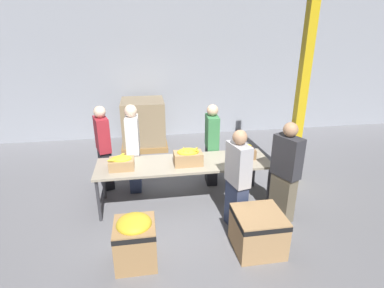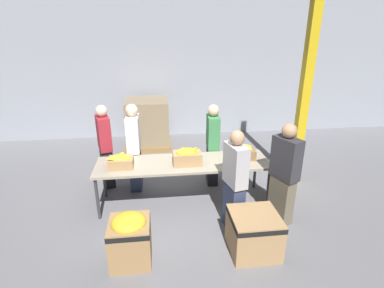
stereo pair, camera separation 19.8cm
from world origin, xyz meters
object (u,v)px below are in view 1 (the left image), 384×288
at_px(banana_box_0, 121,162).
at_px(volunteer_2, 212,145).
at_px(banana_box_1, 188,156).
at_px(volunteer_1, 285,173).
at_px(support_pillar, 304,78).
at_px(sorting_table, 184,165).
at_px(volunteer_0, 104,148).
at_px(donation_bin_0, 135,239).
at_px(pallet_stack_0, 144,124).
at_px(volunteer_4, 134,149).
at_px(donation_bin_1, 258,230).
at_px(banana_box_2, 243,151).
at_px(volunteer_3, 237,181).

height_order(banana_box_0, volunteer_2, volunteer_2).
bearing_deg(banana_box_1, volunteer_2, 52.11).
relative_size(volunteer_1, support_pillar, 0.40).
bearing_deg(volunteer_2, sorting_table, -40.67).
relative_size(volunteer_0, donation_bin_0, 2.33).
bearing_deg(pallet_stack_0, volunteer_4, -94.92).
distance_m(banana_box_1, volunteer_2, 0.91).
relative_size(volunteer_2, donation_bin_1, 2.45).
relative_size(donation_bin_1, pallet_stack_0, 0.53).
height_order(banana_box_1, volunteer_4, volunteer_4).
bearing_deg(banana_box_2, donation_bin_1, -98.50).
height_order(sorting_table, donation_bin_0, sorting_table).
height_order(volunteer_0, support_pillar, support_pillar).
xyz_separation_m(donation_bin_0, support_pillar, (3.06, 1.88, 1.64)).
xyz_separation_m(volunteer_0, donation_bin_0, (0.57, -2.11, -0.42)).
height_order(banana_box_0, donation_bin_0, banana_box_0).
distance_m(volunteer_1, pallet_stack_0, 4.11).
xyz_separation_m(banana_box_1, volunteer_1, (1.38, -0.65, -0.10)).
bearing_deg(support_pillar, volunteer_4, 179.11).
distance_m(volunteer_1, volunteer_4, 2.63).
xyz_separation_m(sorting_table, banana_box_1, (0.06, -0.08, 0.18)).
relative_size(volunteer_3, donation_bin_1, 2.43).
relative_size(banana_box_1, donation_bin_1, 0.72).
distance_m(donation_bin_1, support_pillar, 2.91).
bearing_deg(banana_box_1, banana_box_2, 7.67).
relative_size(banana_box_2, volunteer_2, 0.25).
relative_size(banana_box_1, pallet_stack_0, 0.38).
xyz_separation_m(sorting_table, volunteer_2, (0.61, 0.63, 0.07)).
bearing_deg(pallet_stack_0, banana_box_2, -58.81).
relative_size(banana_box_1, support_pillar, 0.11).
height_order(banana_box_1, donation_bin_1, banana_box_1).
xyz_separation_m(donation_bin_1, pallet_stack_0, (-1.46, 4.14, 0.29)).
relative_size(banana_box_1, banana_box_2, 1.18).
bearing_deg(volunteer_1, support_pillar, -56.67).
height_order(donation_bin_0, donation_bin_1, donation_bin_0).
bearing_deg(donation_bin_0, volunteer_0, 105.11).
height_order(banana_box_1, banana_box_2, banana_box_1).
bearing_deg(volunteer_1, pallet_stack_0, 6.47).
distance_m(banana_box_2, volunteer_3, 0.93).
height_order(volunteer_0, volunteer_2, volunteer_0).
bearing_deg(donation_bin_0, volunteer_2, 54.23).
distance_m(banana_box_1, donation_bin_1, 1.58).
height_order(volunteer_3, donation_bin_1, volunteer_3).
distance_m(volunteer_1, volunteer_2, 1.59).
height_order(banana_box_2, volunteer_1, volunteer_1).
distance_m(sorting_table, donation_bin_0, 1.60).
relative_size(banana_box_2, donation_bin_1, 0.62).
height_order(sorting_table, pallet_stack_0, pallet_stack_0).
distance_m(banana_box_2, pallet_stack_0, 3.23).
xyz_separation_m(volunteer_2, pallet_stack_0, (-1.26, 2.17, -0.19)).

